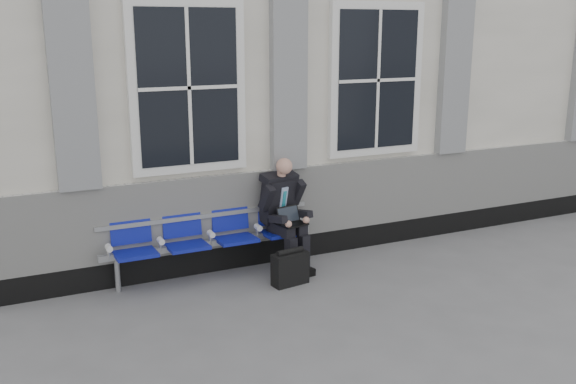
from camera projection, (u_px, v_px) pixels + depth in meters
name	position (u px, v px, depth m)	size (l,w,h in m)	color
ground	(412.00, 287.00, 7.40)	(70.00, 70.00, 0.00)	slate
station_building	(285.00, 73.00, 9.89)	(14.40, 4.40, 4.49)	silver
bench	(209.00, 232.00, 7.61)	(2.60, 0.47, 0.91)	#9EA0A3
businessman	(284.00, 209.00, 7.82)	(0.59, 0.79, 1.39)	black
briefcase	(290.00, 268.00, 7.44)	(0.45, 0.24, 0.44)	black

